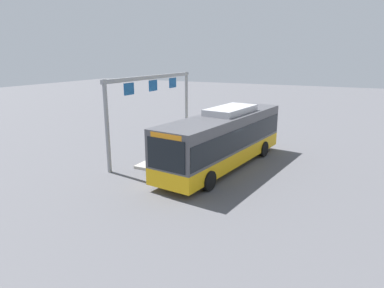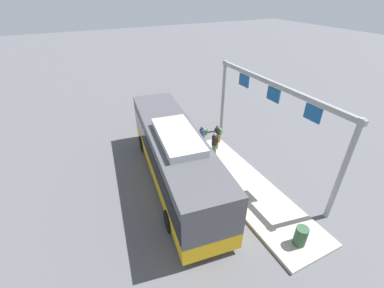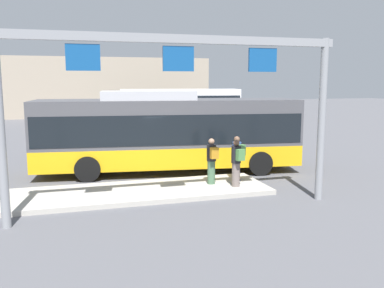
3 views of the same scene
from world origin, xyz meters
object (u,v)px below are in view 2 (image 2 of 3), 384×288
trash_bin (301,236)px  person_waiting_mid (215,144)px  person_boarding (202,137)px  person_waiting_near (217,137)px  bus_main (174,153)px

trash_bin → person_waiting_mid: bearing=-1.0°
person_boarding → person_waiting_mid: bearing=85.6°
person_waiting_mid → trash_bin: 7.26m
person_waiting_near → person_waiting_mid: size_ratio=1.00×
person_waiting_mid → person_boarding: bearing=-80.3°
person_waiting_mid → bus_main: bearing=11.6°
person_waiting_near → person_waiting_mid: bearing=38.2°
bus_main → person_waiting_near: bearing=-59.1°
person_boarding → person_waiting_mid: size_ratio=1.00×
bus_main → trash_bin: 7.11m
bus_main → person_waiting_mid: (0.89, -3.07, -0.76)m
person_boarding → person_waiting_mid: (-1.11, -0.28, 0.00)m
person_boarding → person_waiting_mid: 1.14m
person_waiting_near → person_waiting_mid: 0.94m
person_waiting_mid → trash_bin: (-7.24, 0.13, -0.44)m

